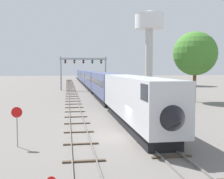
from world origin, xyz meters
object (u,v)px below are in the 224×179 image
(water_tower, at_px, (149,26))
(stop_sign, at_px, (17,121))
(passenger_train, at_px, (90,79))
(signal_gantry, at_px, (83,66))
(trackside_tree_left, at_px, (195,54))

(water_tower, distance_m, stop_sign, 86.11)
(water_tower, relative_size, stop_sign, 8.93)
(passenger_train, relative_size, signal_gantry, 10.91)
(passenger_train, bearing_deg, water_tower, 35.73)
(signal_gantry, bearing_deg, stop_sign, -98.22)
(passenger_train, xyz_separation_m, stop_sign, (-10.00, -61.76, -0.74))
(signal_gantry, distance_m, water_tower, 37.07)
(trackside_tree_left, bearing_deg, stop_sign, -135.26)
(signal_gantry, bearing_deg, passenger_train, 74.55)
(stop_sign, distance_m, trackside_tree_left, 35.14)
(signal_gantry, relative_size, trackside_tree_left, 1.03)
(water_tower, bearing_deg, trackside_tree_left, -98.10)
(stop_sign, bearing_deg, passenger_train, 80.80)
(signal_gantry, bearing_deg, water_tower, 44.61)
(passenger_train, bearing_deg, stop_sign, -99.20)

